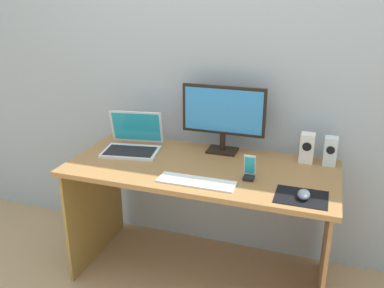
% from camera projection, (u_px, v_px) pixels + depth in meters
% --- Properties ---
extents(ground_plane, '(8.00, 8.00, 0.00)m').
position_uv_depth(ground_plane, '(200.00, 274.00, 2.58)').
color(ground_plane, tan).
extents(wall_back, '(6.00, 0.04, 2.50)m').
position_uv_depth(wall_back, '(222.00, 65.00, 2.50)').
color(wall_back, '#A2ACB6').
rests_on(wall_back, ground_plane).
extents(desk, '(1.52, 0.69, 0.74)m').
position_uv_depth(desk, '(201.00, 189.00, 2.37)').
color(desk, '#A06F3D').
rests_on(desk, ground_plane).
extents(monitor, '(0.51, 0.14, 0.41)m').
position_uv_depth(monitor, '(223.00, 115.00, 2.45)').
color(monitor, black).
rests_on(monitor, desk).
extents(speaker_right, '(0.07, 0.08, 0.16)m').
position_uv_depth(speaker_right, '(330.00, 151.00, 2.31)').
color(speaker_right, silver).
rests_on(speaker_right, desk).
extents(speaker_near_monitor, '(0.08, 0.08, 0.17)m').
position_uv_depth(speaker_near_monitor, '(307.00, 148.00, 2.35)').
color(speaker_near_monitor, white).
rests_on(speaker_near_monitor, desk).
extents(laptop, '(0.38, 0.34, 0.23)m').
position_uv_depth(laptop, '(133.00, 143.00, 2.53)').
color(laptop, white).
rests_on(laptop, desk).
extents(keyboard_external, '(0.41, 0.13, 0.01)m').
position_uv_depth(keyboard_external, '(196.00, 182.00, 2.11)').
color(keyboard_external, white).
rests_on(keyboard_external, desk).
extents(mousepad, '(0.25, 0.20, 0.00)m').
position_uv_depth(mousepad, '(301.00, 197.00, 1.96)').
color(mousepad, black).
rests_on(mousepad, desk).
extents(mouse, '(0.06, 0.10, 0.04)m').
position_uv_depth(mouse, '(304.00, 194.00, 1.95)').
color(mouse, '#444D55').
rests_on(mouse, mousepad).
extents(phone_in_dock, '(0.06, 0.06, 0.14)m').
position_uv_depth(phone_in_dock, '(249.00, 171.00, 2.14)').
color(phone_in_dock, black).
rests_on(phone_in_dock, desk).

